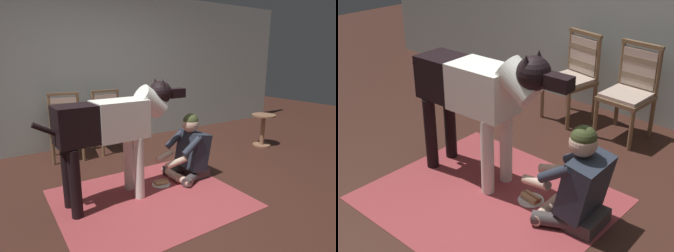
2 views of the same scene
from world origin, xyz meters
TOP-DOWN VIEW (x-y plane):
  - ground_plane at (0.00, 0.00)m, footprint 15.17×15.17m
  - back_wall at (0.00, 2.47)m, footprint 8.76×0.10m
  - area_rug at (-0.29, 0.14)m, footprint 1.91×1.64m
  - dining_chair_left_of_pair at (-0.71, 2.00)m, footprint 0.54×0.54m
  - dining_chair_right_of_pair at (-0.02, 2.00)m, footprint 0.48×0.49m
  - person_sitting_on_floor at (0.42, 0.37)m, footprint 0.66×0.58m
  - large_dog at (-0.58, 0.33)m, footprint 1.66×0.39m
  - hot_dog_on_plate at (-0.01, 0.35)m, footprint 0.22×0.22m
  - round_side_table at (2.27, 0.74)m, footprint 0.39×0.39m

SIDE VIEW (x-z plane):
  - ground_plane at x=0.00m, z-range 0.00..0.00m
  - area_rug at x=-0.29m, z-range 0.00..0.01m
  - hot_dog_on_plate at x=-0.01m, z-range 0.00..0.06m
  - round_side_table at x=2.27m, z-range 0.05..0.60m
  - person_sitting_on_floor at x=0.42m, z-range -0.08..0.75m
  - dining_chair_left_of_pair at x=-0.71m, z-range 0.05..1.03m
  - dining_chair_right_of_pair at x=-0.02m, z-range 0.05..1.03m
  - large_dog at x=-0.58m, z-range 0.20..1.47m
  - back_wall at x=0.00m, z-range 0.00..2.60m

